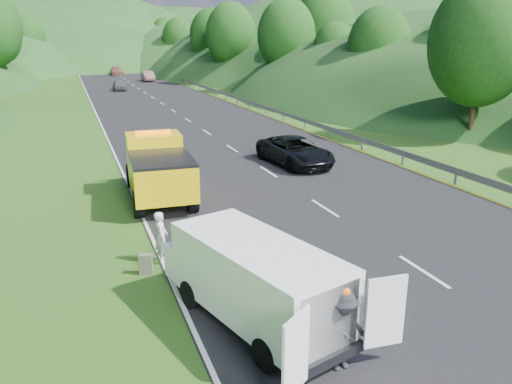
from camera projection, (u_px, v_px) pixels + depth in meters
name	position (u px, v px, depth m)	size (l,w,h in m)	color
ground	(299.00, 260.00, 15.10)	(320.00, 320.00, 0.00)	#38661E
road_surface	(162.00, 104.00, 51.96)	(14.00, 200.00, 0.02)	black
guardrail	(201.00, 90.00, 65.60)	(0.06, 140.00, 1.52)	gray
tree_line_right	(269.00, 83.00, 76.54)	(14.00, 140.00, 14.00)	#225418
hills_backdrop	(114.00, 64.00, 138.03)	(201.00, 288.60, 44.00)	#2D5B23
tow_truck	(158.00, 168.00, 20.60)	(2.66, 6.34, 2.68)	black
white_van	(253.00, 278.00, 11.43)	(3.96, 6.22, 2.05)	black
woman	(163.00, 262.00, 14.97)	(0.57, 0.42, 1.56)	silver
child	(220.00, 281.00, 13.78)	(0.44, 0.34, 0.90)	tan
worker	(340.00, 368.00, 10.11)	(1.12, 0.64, 1.73)	black
suitcase	(146.00, 264.00, 14.09)	(0.37, 0.21, 0.60)	#535640
passing_suv	(295.00, 165.00, 26.57)	(2.41, 5.23, 1.45)	black
dist_car_a	(120.00, 91.00, 65.24)	(1.55, 3.86, 1.31)	#454549
dist_car_b	(148.00, 81.00, 80.15)	(1.67, 4.78, 1.57)	brown
dist_car_c	(117.00, 75.00, 93.43)	(2.16, 5.30, 1.54)	brown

